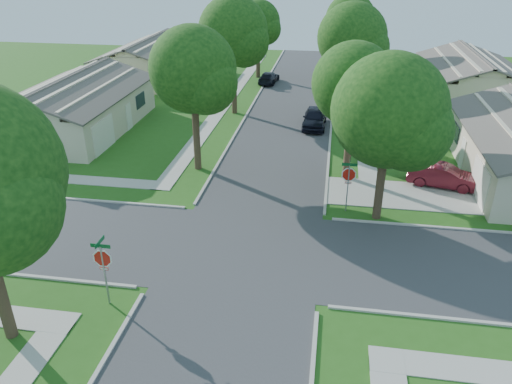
{
  "coord_description": "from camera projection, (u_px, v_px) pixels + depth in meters",
  "views": [
    {
      "loc": [
        3.66,
        -19.55,
        12.95
      ],
      "look_at": [
        0.04,
        3.0,
        1.6
      ],
      "focal_mm": 35.0,
      "sensor_mm": 36.0,
      "label": 1
    }
  ],
  "objects": [
    {
      "name": "tree_e_mid",
      "position": [
        353.0,
        41.0,
        38.69
      ],
      "size": [
        5.59,
        5.4,
        9.21
      ],
      "color": "#38281C",
      "rests_on": "ground"
    },
    {
      "name": "house_nw_near",
      "position": [
        75.0,
        110.0,
        38.42
      ],
      "size": [
        8.42,
        13.6,
        4.23
      ],
      "color": "beige",
      "rests_on": "ground"
    },
    {
      "name": "sidewalk_nw",
      "position": [
        231.0,
        96.0,
        47.42
      ],
      "size": [
        1.2,
        40.0,
        0.04
      ],
      "primitive_type": "cube",
      "color": "#9E9B91",
      "rests_on": "ground"
    },
    {
      "name": "stop_sign_ne",
      "position": [
        349.0,
        177.0,
        26.16
      ],
      "size": [
        1.05,
        0.8,
        2.98
      ],
      "color": "gray",
      "rests_on": "ground"
    },
    {
      "name": "house_ne_far",
      "position": [
        470.0,
        82.0,
        46.27
      ],
      "size": [
        8.42,
        13.6,
        4.23
      ],
      "color": "beige",
      "rests_on": "ground"
    },
    {
      "name": "tree_e_near",
      "position": [
        354.0,
        88.0,
        28.35
      ],
      "size": [
        4.97,
        4.8,
        8.28
      ],
      "color": "#38281C",
      "rests_on": "ground"
    },
    {
      "name": "driveway",
      "position": [
        402.0,
        195.0,
        28.72
      ],
      "size": [
        8.8,
        3.6,
        0.05
      ],
      "primitive_type": "cube",
      "color": "#9E9B91",
      "rests_on": "ground"
    },
    {
      "name": "tree_w_far",
      "position": [
        259.0,
        25.0,
        51.85
      ],
      "size": [
        4.76,
        4.6,
        8.04
      ],
      "color": "#38281C",
      "rests_on": "ground"
    },
    {
      "name": "stop_sign_sw",
      "position": [
        103.0,
        261.0,
        19.18
      ],
      "size": [
        1.05,
        0.8,
        2.98
      ],
      "color": "gray",
      "rests_on": "ground"
    },
    {
      "name": "house_nw_far",
      "position": [
        151.0,
        64.0,
        53.46
      ],
      "size": [
        8.42,
        13.6,
        4.23
      ],
      "color": "beige",
      "rests_on": "ground"
    },
    {
      "name": "car_curb_west",
      "position": [
        269.0,
        78.0,
        51.77
      ],
      "size": [
        2.01,
        4.11,
        1.15
      ],
      "primitive_type": "imported",
      "rotation": [
        0.0,
        0.0,
        3.04
      ],
      "color": "black",
      "rests_on": "ground"
    },
    {
      "name": "tree_e_far",
      "position": [
        351.0,
        22.0,
        50.31
      ],
      "size": [
        5.17,
        5.0,
        8.72
      ],
      "color": "#38281C",
      "rests_on": "ground"
    },
    {
      "name": "tree_ne_corner",
      "position": [
        390.0,
        116.0,
        23.9
      ],
      "size": [
        5.8,
        5.6,
        8.66
      ],
      "color": "#38281C",
      "rests_on": "ground"
    },
    {
      "name": "car_curb_east",
      "position": [
        315.0,
        118.0,
        39.19
      ],
      "size": [
        1.84,
        4.42,
        1.5
      ],
      "primitive_type": "imported",
      "rotation": [
        0.0,
        0.0,
        -0.02
      ],
      "color": "black",
      "rests_on": "ground"
    },
    {
      "name": "tree_w_near",
      "position": [
        194.0,
        74.0,
        29.47
      ],
      "size": [
        5.38,
        5.2,
        8.97
      ],
      "color": "#38281C",
      "rests_on": "ground"
    },
    {
      "name": "car_driveway",
      "position": [
        443.0,
        176.0,
        29.49
      ],
      "size": [
        4.33,
        2.36,
        1.35
      ],
      "primitive_type": "imported",
      "rotation": [
        0.0,
        0.0,
        1.33
      ],
      "color": "#51101A",
      "rests_on": "ground"
    },
    {
      "name": "road_ns",
      "position": [
        245.0,
        250.0,
        23.57
      ],
      "size": [
        7.0,
        100.0,
        0.02
      ],
      "primitive_type": "cube",
      "color": "#333335",
      "rests_on": "ground"
    },
    {
      "name": "sidewalk_ne",
      "position": [
        361.0,
        102.0,
        45.69
      ],
      "size": [
        1.2,
        40.0,
        0.04
      ],
      "primitive_type": "cube",
      "color": "#9E9B91",
      "rests_on": "ground"
    },
    {
      "name": "ground",
      "position": [
        245.0,
        250.0,
        23.57
      ],
      "size": [
        100.0,
        100.0,
        0.0
      ],
      "primitive_type": "plane",
      "color": "#275717",
      "rests_on": "ground"
    },
    {
      "name": "tree_w_mid",
      "position": [
        234.0,
        35.0,
        39.92
      ],
      "size": [
        5.8,
        5.6,
        9.56
      ],
      "color": "#38281C",
      "rests_on": "ground"
    }
  ]
}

